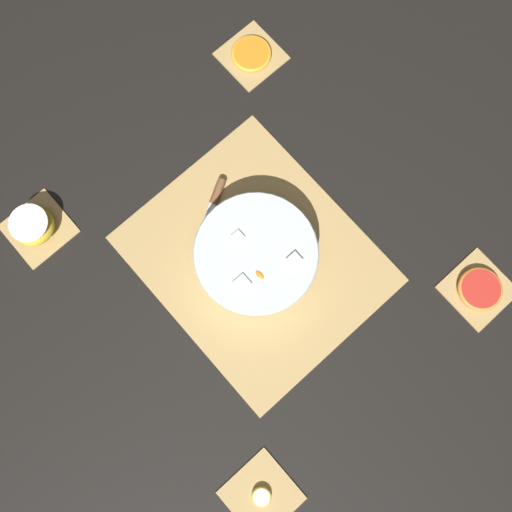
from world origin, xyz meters
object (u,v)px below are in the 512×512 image
object	(u,v)px
orange_slice_whole	(251,54)
grapefruit_slice	(480,289)
fruit_salad_bowl	(256,255)
banana_coin_single	(261,497)
apple_half	(33,225)
paring_knife	(216,195)

from	to	relation	value
orange_slice_whole	grapefruit_slice	xyz separation A→B (m)	(0.71, 0.00, 0.00)
fruit_salad_bowl	banana_coin_single	xyz separation A→B (m)	(0.35, -0.30, -0.04)
apple_half	orange_slice_whole	size ratio (longest dim) A/B	0.97
paring_knife	orange_slice_whole	distance (m)	0.34
orange_slice_whole	grapefruit_slice	world-z (taller)	grapefruit_slice
orange_slice_whole	grapefruit_slice	bearing A→B (deg)	0.00
grapefruit_slice	fruit_salad_bowl	bearing A→B (deg)	-139.64
orange_slice_whole	paring_knife	bearing A→B (deg)	-54.21
paring_knife	apple_half	bearing A→B (deg)	-121.09
fruit_salad_bowl	banana_coin_single	distance (m)	0.46
fruit_salad_bowl	apple_half	distance (m)	0.46
paring_knife	grapefruit_slice	size ratio (longest dim) A/B	1.42
paring_knife	banana_coin_single	xyz separation A→B (m)	(0.51, -0.33, -0.00)
apple_half	orange_slice_whole	xyz separation A→B (m)	(0.00, 0.60, -0.02)
grapefruit_slice	banana_coin_single	bearing A→B (deg)	-90.00
orange_slice_whole	grapefruit_slice	distance (m)	0.71
fruit_salad_bowl	paring_knife	bearing A→B (deg)	170.24
apple_half	grapefruit_slice	xyz separation A→B (m)	(0.71, 0.60, -0.02)
fruit_salad_bowl	grapefruit_slice	world-z (taller)	fruit_salad_bowl
orange_slice_whole	banana_coin_single	xyz separation A→B (m)	(0.71, -0.60, -0.00)
paring_knife	banana_coin_single	distance (m)	0.61
paring_knife	orange_slice_whole	xyz separation A→B (m)	(-0.20, 0.27, -0.00)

